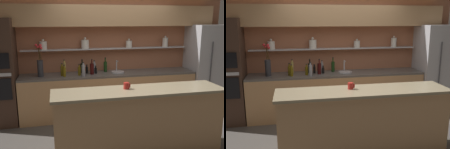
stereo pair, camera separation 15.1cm
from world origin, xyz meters
TOP-DOWN VIEW (x-y plane):
  - ground_plane at (0.00, 0.00)m, footprint 12.00×12.00m
  - back_wall_unit at (-0.00, 1.53)m, footprint 5.20×0.44m
  - back_counter_unit at (-0.10, 1.24)m, footprint 3.63×0.62m
  - island_counter at (0.00, -0.42)m, footprint 2.55×0.61m
  - refrigerator at (2.17, 1.20)m, footprint 0.86×0.73m
  - oven_tower at (-2.27, 1.24)m, footprint 0.67×0.64m
  - flower_vase at (-1.48, 1.21)m, footprint 0.14×0.17m
  - sink_fixture at (0.08, 1.25)m, footprint 0.28×0.28m
  - bottle_spirit_0 at (-0.66, 1.06)m, footprint 0.07×0.07m
  - bottle_sauce_1 at (-0.38, 1.26)m, footprint 0.05×0.05m
  - bottle_spirit_2 at (-1.01, 1.40)m, footprint 0.06×0.06m
  - bottle_oil_3 at (-1.07, 1.18)m, footprint 0.06×0.06m
  - bottle_oil_4 at (-1.03, 1.10)m, footprint 0.06×0.06m
  - bottle_sauce_5 at (-0.56, 1.31)m, footprint 0.05×0.05m
  - bottle_wine_6 at (-0.15, 1.41)m, footprint 0.07×0.07m
  - bottle_wine_7 at (-0.65, 1.39)m, footprint 0.08×0.08m
  - bottle_wine_8 at (-0.47, 1.20)m, footprint 0.08×0.08m
  - bottle_oil_9 at (-0.73, 1.16)m, footprint 0.06×0.06m
  - bottle_spirit_10 at (-0.39, 1.38)m, footprint 0.06×0.06m
  - coffee_mug at (-0.18, -0.35)m, footprint 0.10×0.08m

SIDE VIEW (x-z plane):
  - ground_plane at x=0.00m, z-range 0.00..0.00m
  - back_counter_unit at x=-0.10m, z-range 0.00..0.92m
  - island_counter at x=0.00m, z-range 0.00..1.02m
  - sink_fixture at x=0.08m, z-range 0.82..1.07m
  - refrigerator at x=2.17m, z-range 0.00..1.90m
  - bottle_sauce_1 at x=-0.38m, z-range 0.90..1.07m
  - bottle_sauce_5 at x=-0.56m, z-range 0.91..1.09m
  - bottle_oil_9 at x=-0.73m, z-range 0.90..1.12m
  - bottle_oil_4 at x=-1.03m, z-range 0.90..1.14m
  - bottle_oil_3 at x=-1.07m, z-range 0.90..1.15m
  - bottle_wine_7 at x=-0.65m, z-range 0.88..1.17m
  - oven_tower at x=-2.27m, z-range 0.00..2.05m
  - bottle_spirit_10 at x=-0.39m, z-range 0.90..1.15m
  - bottle_wine_6 at x=-0.15m, z-range 0.88..1.19m
  - bottle_wine_8 at x=-0.47m, z-range 0.88..1.19m
  - bottle_spirit_0 at x=-0.66m, z-range 0.90..1.18m
  - bottle_spirit_2 at x=-1.01m, z-range 0.90..1.19m
  - coffee_mug at x=-0.18m, z-range 1.02..1.12m
  - flower_vase at x=-1.48m, z-range 0.82..1.47m
  - back_wall_unit at x=0.00m, z-range 0.25..2.85m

